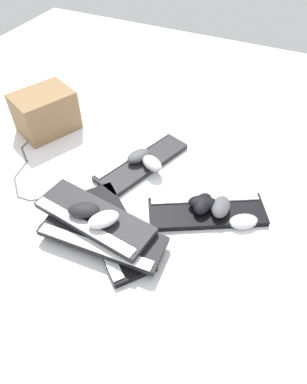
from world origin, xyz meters
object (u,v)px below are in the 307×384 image
at_px(mouse_0, 152,163).
at_px(keyboard_3, 102,236).
at_px(keyboard_4, 94,218).
at_px(mouse_6, 84,210).
at_px(keyboard_1, 141,161).
at_px(mouse_1, 243,221).
at_px(keyboard_0, 207,211).
at_px(mouse_2, 203,204).
at_px(mouse_5, 138,156).
at_px(mouse_3, 221,207).
at_px(mouse_4, 104,219).
at_px(mouse_7, 203,203).
at_px(cardboard_box, 45,112).
at_px(keyboard_2, 112,229).

bearing_deg(mouse_0, keyboard_3, 121.80).
height_order(keyboard_3, mouse_0, mouse_0).
distance_m(keyboard_4, mouse_6, 0.05).
distance_m(keyboard_1, mouse_1, 0.51).
xyz_separation_m(keyboard_1, mouse_1, (0.49, -0.15, 0.01)).
xyz_separation_m(keyboard_0, mouse_2, (-0.02, -0.00, 0.04)).
bearing_deg(keyboard_4, mouse_0, 81.86).
bearing_deg(mouse_2, mouse_5, -113.42).
bearing_deg(keyboard_4, mouse_5, 93.00).
bearing_deg(mouse_1, mouse_5, 129.96).
distance_m(keyboard_0, mouse_2, 0.04).
relative_size(keyboard_4, mouse_3, 4.15).
relative_size(mouse_1, mouse_6, 1.00).
xyz_separation_m(keyboard_1, mouse_4, (0.07, -0.41, 0.10)).
distance_m(mouse_2, mouse_4, 0.38).
bearing_deg(mouse_4, keyboard_3, -139.98).
bearing_deg(mouse_1, mouse_0, 129.73).
relative_size(keyboard_1, keyboard_4, 1.02).
bearing_deg(mouse_0, mouse_5, 17.63).
relative_size(keyboard_3, mouse_3, 4.06).
height_order(keyboard_3, mouse_4, mouse_4).
xyz_separation_m(keyboard_1, mouse_7, (0.33, -0.15, 0.04)).
xyz_separation_m(keyboard_4, cardboard_box, (-0.53, 0.44, 0.02)).
xyz_separation_m(mouse_2, mouse_4, (-0.27, -0.26, 0.06)).
bearing_deg(cardboard_box, mouse_7, -12.30).
height_order(mouse_5, mouse_7, same).
relative_size(keyboard_0, mouse_1, 4.17).
bearing_deg(mouse_4, mouse_5, 48.75).
relative_size(keyboard_2, keyboard_3, 0.97).
bearing_deg(keyboard_2, mouse_1, 28.77).
bearing_deg(mouse_0, cardboard_box, 25.11).
height_order(keyboard_3, mouse_6, mouse_6).
bearing_deg(mouse_0, mouse_7, -172.64).
distance_m(mouse_5, mouse_7, 0.37).
height_order(keyboard_1, keyboard_3, keyboard_3).
xyz_separation_m(keyboard_3, cardboard_box, (-0.59, 0.48, 0.05)).
height_order(mouse_7, cardboard_box, cardboard_box).
bearing_deg(mouse_7, mouse_6, 17.73).
distance_m(keyboard_2, mouse_5, 0.38).
distance_m(keyboard_2, mouse_1, 0.48).
relative_size(keyboard_1, keyboard_3, 1.04).
bearing_deg(mouse_4, mouse_1, -19.58).
xyz_separation_m(mouse_4, mouse_6, (-0.08, 0.01, 0.00)).
xyz_separation_m(keyboard_2, mouse_4, (-0.00, -0.03, 0.10)).
height_order(keyboard_2, keyboard_4, keyboard_4).
relative_size(mouse_7, cardboard_box, 0.42).
height_order(keyboard_0, mouse_1, mouse_1).
distance_m(keyboard_3, mouse_6, 0.11).
bearing_deg(keyboard_2, mouse_3, 35.92).
xyz_separation_m(mouse_3, mouse_5, (-0.41, 0.13, 0.00)).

